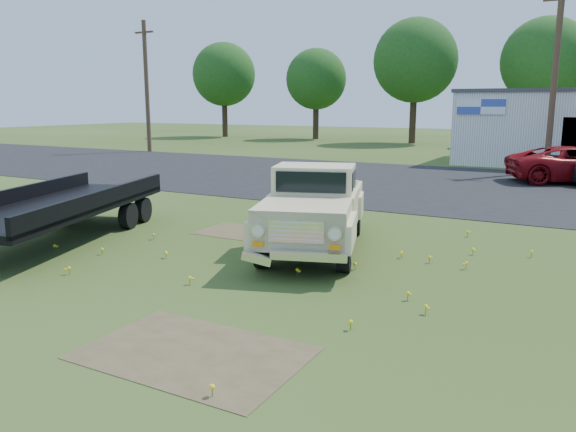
% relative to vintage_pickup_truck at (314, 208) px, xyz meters
% --- Properties ---
extents(ground, '(140.00, 140.00, 0.00)m').
position_rel_vintage_pickup_truck_xyz_m(ground, '(-0.48, -2.83, -0.99)').
color(ground, '#324415').
rests_on(ground, ground).
extents(asphalt_lot, '(90.00, 14.00, 0.02)m').
position_rel_vintage_pickup_truck_xyz_m(asphalt_lot, '(-0.48, 12.17, -0.99)').
color(asphalt_lot, black).
rests_on(asphalt_lot, ground).
extents(dirt_patch_a, '(3.00, 2.00, 0.01)m').
position_rel_vintage_pickup_truck_xyz_m(dirt_patch_a, '(1.02, -5.83, -0.99)').
color(dirt_patch_a, brown).
rests_on(dirt_patch_a, ground).
extents(dirt_patch_b, '(2.20, 1.60, 0.01)m').
position_rel_vintage_pickup_truck_xyz_m(dirt_patch_b, '(-2.48, 0.67, -0.99)').
color(dirt_patch_b, brown).
rests_on(dirt_patch_b, ground).
extents(utility_pole_west, '(1.60, 0.30, 9.00)m').
position_rel_vintage_pickup_truck_xyz_m(utility_pole_west, '(-22.48, 19.17, 3.61)').
color(utility_pole_west, '#4B3522').
rests_on(utility_pole_west, ground).
extents(utility_pole_mid, '(1.60, 0.30, 9.00)m').
position_rel_vintage_pickup_truck_xyz_m(utility_pole_mid, '(3.52, 19.17, 3.61)').
color(utility_pole_mid, '#4B3522').
rests_on(utility_pole_mid, ground).
extents(treeline_a, '(6.40, 6.40, 9.52)m').
position_rel_vintage_pickup_truck_xyz_m(treeline_a, '(-28.48, 37.17, 5.31)').
color(treeline_a, '#342417').
rests_on(treeline_a, ground).
extents(treeline_b, '(5.76, 5.76, 8.57)m').
position_rel_vintage_pickup_truck_xyz_m(treeline_b, '(-18.48, 38.17, 4.67)').
color(treeline_b, '#342417').
rests_on(treeline_b, ground).
extents(treeline_c, '(7.04, 7.04, 10.47)m').
position_rel_vintage_pickup_truck_xyz_m(treeline_c, '(-8.48, 36.67, 5.94)').
color(treeline_c, '#342417').
rests_on(treeline_c, ground).
extents(treeline_d, '(6.72, 6.72, 10.00)m').
position_rel_vintage_pickup_truck_xyz_m(treeline_d, '(1.52, 37.67, 5.62)').
color(treeline_d, '#342417').
rests_on(treeline_d, ground).
extents(vintage_pickup_truck, '(3.73, 5.86, 1.99)m').
position_rel_vintage_pickup_truck_xyz_m(vintage_pickup_truck, '(0.00, 0.00, 0.00)').
color(vintage_pickup_truck, beige).
rests_on(vintage_pickup_truck, ground).
extents(flatbed_trailer, '(4.59, 7.79, 2.02)m').
position_rel_vintage_pickup_truck_xyz_m(flatbed_trailer, '(-5.96, -2.25, 0.01)').
color(flatbed_trailer, black).
rests_on(flatbed_trailer, ground).
extents(red_pickup, '(6.14, 4.66, 1.55)m').
position_rel_vintage_pickup_truck_xyz_m(red_pickup, '(4.91, 15.54, -0.22)').
color(red_pickup, maroon).
rests_on(red_pickup, ground).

